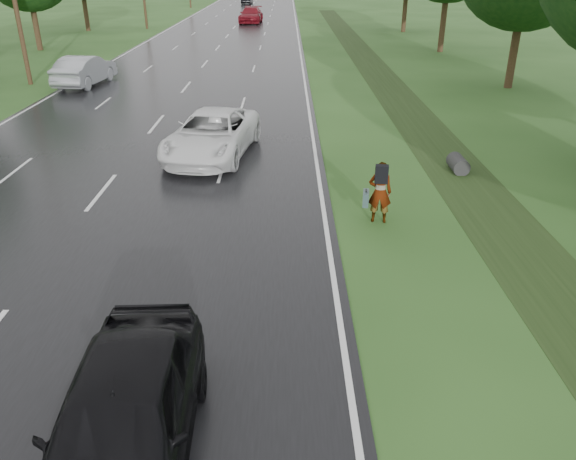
{
  "coord_description": "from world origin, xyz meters",
  "views": [
    {
      "loc": [
        5.71,
        -8.07,
        6.43
      ],
      "look_at": [
        5.73,
        2.64,
        1.3
      ],
      "focal_mm": 35.0,
      "sensor_mm": 36.0,
      "label": 1
    }
  ],
  "objects_px": {
    "dark_sedan": "(124,420)",
    "silver_sedan": "(85,70)",
    "white_pickup": "(212,134)",
    "pedestrian": "(379,191)"
  },
  "relations": [
    {
      "from": "dark_sedan",
      "to": "pedestrian",
      "type": "bearing_deg",
      "value": 58.39
    },
    {
      "from": "dark_sedan",
      "to": "silver_sedan",
      "type": "bearing_deg",
      "value": 106.98
    },
    {
      "from": "white_pickup",
      "to": "dark_sedan",
      "type": "height_order",
      "value": "dark_sedan"
    },
    {
      "from": "white_pickup",
      "to": "silver_sedan",
      "type": "relative_size",
      "value": 1.12
    },
    {
      "from": "white_pickup",
      "to": "pedestrian",
      "type": "bearing_deg",
      "value": -38.88
    },
    {
      "from": "silver_sedan",
      "to": "white_pickup",
      "type": "bearing_deg",
      "value": 131.28
    },
    {
      "from": "dark_sedan",
      "to": "silver_sedan",
      "type": "relative_size",
      "value": 0.95
    },
    {
      "from": "white_pickup",
      "to": "silver_sedan",
      "type": "distance_m",
      "value": 15.68
    },
    {
      "from": "pedestrian",
      "to": "dark_sedan",
      "type": "bearing_deg",
      "value": 68.77
    },
    {
      "from": "silver_sedan",
      "to": "dark_sedan",
      "type": "bearing_deg",
      "value": 116.19
    }
  ]
}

